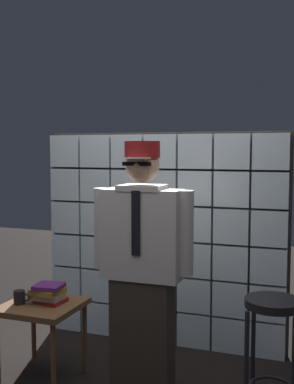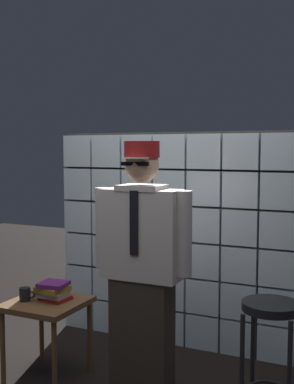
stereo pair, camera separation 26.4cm
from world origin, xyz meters
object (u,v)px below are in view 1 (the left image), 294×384
(book_stack, at_px, (48,293))
(bar_stool, at_px, (273,331))
(standing_person, at_px, (142,268))
(coffee_mug, at_px, (20,297))
(side_table, at_px, (42,314))

(book_stack, bearing_deg, bar_stool, -0.93)
(standing_person, height_order, coffee_mug, standing_person)
(standing_person, xyz_separation_m, side_table, (-0.76, -0.01, -0.40))
(standing_person, bearing_deg, coffee_mug, -176.47)
(bar_stool, height_order, side_table, bar_stool)
(side_table, distance_m, book_stack, 0.15)
(book_stack, bearing_deg, standing_person, -2.23)
(side_table, bearing_deg, bar_stool, 0.28)
(side_table, bearing_deg, standing_person, 0.38)
(standing_person, height_order, bar_stool, standing_person)
(standing_person, xyz_separation_m, book_stack, (-0.72, 0.03, -0.25))
(book_stack, relative_size, coffee_mug, 1.85)
(standing_person, relative_size, bar_stool, 2.21)
(book_stack, distance_m, coffee_mug, 0.20)
(standing_person, xyz_separation_m, bar_stool, (0.83, 0.00, -0.32))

